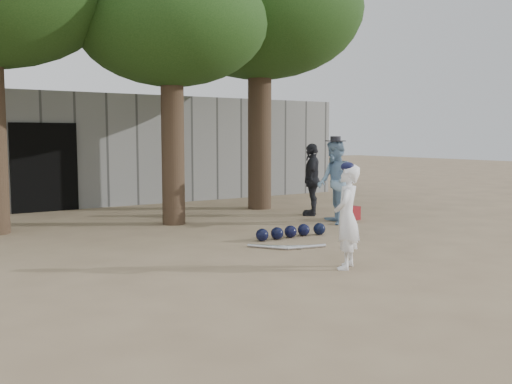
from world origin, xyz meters
TOP-DOWN VIEW (x-y plane):
  - ground at (0.00, 0.00)m, footprint 70.00×70.00m
  - boy_player at (0.89, -0.90)m, footprint 0.64×0.61m
  - spectator_blue at (3.49, 2.34)m, footprint 0.96×1.07m
  - spectator_dark at (3.93, 3.66)m, footprint 0.99×1.01m
  - red_bag at (4.17, 2.62)m, footprint 0.44×0.34m
  - back_building at (-0.00, 10.33)m, footprint 16.00×5.24m
  - helmet_row at (1.69, 1.49)m, footprint 1.51×0.31m
  - bat_pile at (1.03, 0.71)m, footprint 1.12×0.77m
  - tree_row at (0.74, 5.02)m, footprint 11.40×5.80m

SIDE VIEW (x-z plane):
  - ground at x=0.00m, z-range 0.00..0.00m
  - bat_pile at x=1.03m, z-range 0.00..0.06m
  - helmet_row at x=1.69m, z-range 0.00..0.23m
  - red_bag at x=4.17m, z-range 0.00..0.30m
  - boy_player at x=0.89m, z-range 0.00..1.48m
  - spectator_dark at x=3.93m, z-range 0.00..1.70m
  - spectator_blue at x=3.49m, z-range 0.00..1.80m
  - back_building at x=0.00m, z-range 0.00..3.00m
  - tree_row at x=0.74m, z-range 1.34..8.03m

